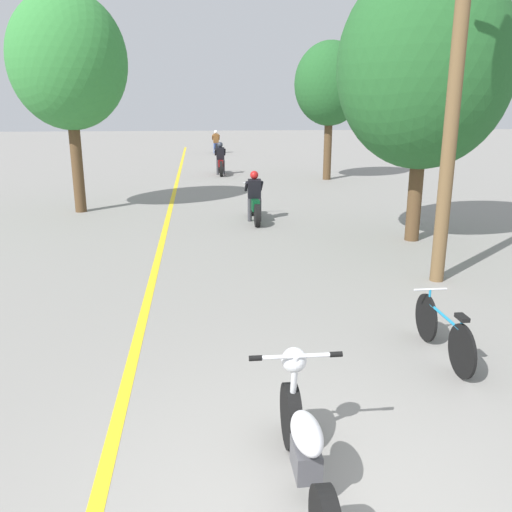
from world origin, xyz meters
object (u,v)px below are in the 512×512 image
object	(u,v)px
roadside_tree_left	(68,62)
bicycle_parked	(443,331)
utility_pole	(456,71)
motorcycle_rider_lead	(254,202)
roadside_tree_right_far	(330,84)
roadside_tree_right_near	(425,67)
motorcycle_rider_far	(216,145)
motorcycle_rider_mid	(220,162)
motorcycle_foreground	(305,447)

from	to	relation	value
roadside_tree_left	bicycle_parked	bearing A→B (deg)	-57.69
utility_pole	motorcycle_rider_lead	size ratio (longest dim) A/B	3.36
bicycle_parked	roadside_tree_right_far	bearing A→B (deg)	81.81
roadside_tree_right_near	roadside_tree_right_far	bearing A→B (deg)	87.73
roadside_tree_left	motorcycle_rider_lead	xyz separation A→B (m)	(4.92, -1.79, -3.64)
utility_pole	motorcycle_rider_lead	bearing A→B (deg)	116.75
utility_pole	roadside_tree_right_near	world-z (taller)	utility_pole
motorcycle_rider_lead	bicycle_parked	world-z (taller)	motorcycle_rider_lead
roadside_tree_left	motorcycle_rider_lead	distance (m)	6.37
motorcycle_rider_far	bicycle_parked	world-z (taller)	motorcycle_rider_far
utility_pole	motorcycle_rider_mid	world-z (taller)	utility_pole
motorcycle_rider_far	bicycle_parked	size ratio (longest dim) A/B	1.25
roadside_tree_right_far	roadside_tree_left	bearing A→B (deg)	-145.43
roadside_tree_right_near	motorcycle_rider_mid	size ratio (longest dim) A/B	2.96
motorcycle_rider_lead	motorcycle_foreground	bearing A→B (deg)	-93.68
roadside_tree_right_near	motorcycle_rider_far	xyz separation A→B (m)	(-3.74, 22.86, -3.27)
motorcycle_rider_mid	motorcycle_foreground	bearing A→B (deg)	-90.53
motorcycle_foreground	motorcycle_rider_lead	world-z (taller)	motorcycle_rider_lead
motorcycle_foreground	motorcycle_rider_mid	size ratio (longest dim) A/B	0.99
roadside_tree_right_far	motorcycle_rider_far	size ratio (longest dim) A/B	2.62
roadside_tree_right_far	motorcycle_rider_mid	size ratio (longest dim) A/B	2.68
roadside_tree_right_far	motorcycle_rider_lead	bearing A→B (deg)	-116.08
utility_pole	bicycle_parked	distance (m)	4.52
motorcycle_foreground	motorcycle_rider_lead	distance (m)	10.60
utility_pole	motorcycle_foreground	xyz separation A→B (m)	(-3.42, -5.15, -3.15)
motorcycle_rider_lead	motorcycle_rider_mid	bearing A→B (deg)	92.86
roadside_tree_right_far	motorcycle_rider_lead	xyz separation A→B (m)	(-3.83, -7.82, -3.26)
roadside_tree_right_far	motorcycle_rider_far	xyz separation A→B (m)	(-4.15, 12.53, -3.24)
roadside_tree_left	roadside_tree_right_far	bearing A→B (deg)	34.57
utility_pole	motorcycle_rider_mid	distance (m)	15.92
motorcycle_rider_lead	motorcycle_rider_mid	xyz separation A→B (m)	(-0.49, 9.86, 0.03)
roadside_tree_right_near	bicycle_parked	size ratio (longest dim) A/B	3.62
roadside_tree_left	motorcycle_foreground	xyz separation A→B (m)	(4.24, -12.37, -3.73)
utility_pole	motorcycle_rider_far	xyz separation A→B (m)	(-3.06, 25.77, -3.03)
motorcycle_rider_far	roadside_tree_left	bearing A→B (deg)	-103.90
utility_pole	roadside_tree_right_near	xyz separation A→B (m)	(0.68, 2.92, 0.25)
roadside_tree_right_far	bicycle_parked	distance (m)	16.70
roadside_tree_right_near	roadside_tree_right_far	xyz separation A→B (m)	(0.41, 10.33, -0.04)
utility_pole	motorcycle_rider_mid	bearing A→B (deg)	101.92
roadside_tree_right_far	motorcycle_foreground	size ratio (longest dim) A/B	2.70
roadside_tree_left	bicycle_parked	distance (m)	12.59
motorcycle_rider_far	roadside_tree_right_far	bearing A→B (deg)	-71.65
roadside_tree_right_far	bicycle_parked	bearing A→B (deg)	-98.19
roadside_tree_left	motorcycle_rider_far	distance (m)	19.45
utility_pole	bicycle_parked	size ratio (longest dim) A/B	4.19
motorcycle_rider_far	utility_pole	bearing A→B (deg)	-83.22
utility_pole	motorcycle_rider_far	bearing A→B (deg)	96.78
motorcycle_rider_mid	bicycle_parked	distance (m)	18.33
motorcycle_foreground	bicycle_parked	size ratio (longest dim) A/B	1.21
roadside_tree_right_near	roadside_tree_left	xyz separation A→B (m)	(-8.34, 4.30, 0.33)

